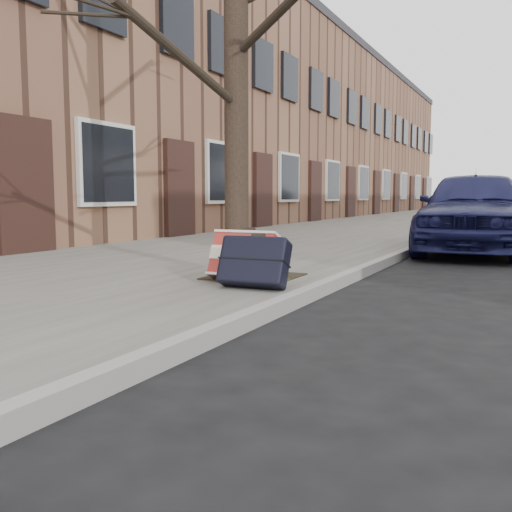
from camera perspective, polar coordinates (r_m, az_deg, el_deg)
The scene contains 8 objects.
ground at distance 4.15m, azimuth 17.47°, elevation -7.52°, with size 120.00×120.00×0.00m, color black.
near_sidewalk at distance 19.50m, azimuth 13.69°, elevation 3.23°, with size 5.00×70.00×0.12m, color gray.
house_near at distance 22.60m, azimuth -0.59°, elevation 12.50°, with size 6.80×40.00×7.00m, color brown.
dirt_patch at distance 5.87m, azimuth -0.19°, elevation -2.06°, with size 0.85×0.85×0.01m, color black.
street_tree at distance 6.32m, azimuth -2.02°, elevation 24.09°, with size 0.25×0.25×5.59m, color black.
suitcase_red at distance 5.53m, azimuth -1.22°, elevation -0.04°, with size 0.64×0.18×0.46m, color maroon.
suitcase_navy at distance 5.14m, azimuth -0.19°, elevation -0.53°, with size 0.63×0.20×0.45m, color black.
car_near_front at distance 10.23m, azimuth 21.06°, elevation 4.24°, with size 1.67×4.14×1.41m, color #171948.
Camera 1 is at (0.61, -4.00, 0.95)m, focal length 40.00 mm.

